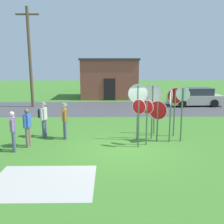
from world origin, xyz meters
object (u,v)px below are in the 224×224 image
object	(u,v)px
stop_sign_tallest	(138,101)
stop_sign_center_cluster	(153,101)
person_on_left	(65,119)
person_in_dark_shirt	(28,125)
person_near_signs	(43,117)
stop_sign_low_front	(175,103)
stop_sign_far_back	(155,105)
stop_sign_rear_left	(182,105)
utility_pole	(30,56)
stop_sign_nearest	(158,114)
stop_sign_rear_right	(147,115)
stop_sign_leaning_left	(171,107)
person_in_teal	(13,129)
parked_car_on_street	(195,97)
stop_sign_leaning_right	(139,115)

from	to	relation	value
stop_sign_tallest	stop_sign_center_cluster	bearing A→B (deg)	16.59
stop_sign_center_cluster	person_on_left	distance (m)	4.26
person_in_dark_shirt	person_on_left	xyz separation A→B (m)	(1.41, 1.12, 0.03)
person_near_signs	stop_sign_low_front	bearing A→B (deg)	0.48
stop_sign_far_back	stop_sign_rear_left	bearing A→B (deg)	-51.20
stop_sign_center_cluster	stop_sign_tallest	bearing A→B (deg)	-163.41
utility_pole	stop_sign_tallest	world-z (taller)	utility_pole
utility_pole	stop_sign_tallest	size ratio (longest dim) A/B	2.94
stop_sign_tallest	stop_sign_far_back	bearing A→B (deg)	47.16
stop_sign_nearest	stop_sign_low_front	world-z (taller)	stop_sign_low_front
stop_sign_rear_right	stop_sign_far_back	xyz separation A→B (m)	(0.66, 1.78, 0.13)
stop_sign_leaning_left	person_near_signs	distance (m)	6.09
utility_pole	person_in_teal	world-z (taller)	utility_pole
stop_sign_leaning_left	person_in_dark_shirt	distance (m)	6.38
utility_pole	parked_car_on_street	bearing A→B (deg)	2.01
stop_sign_rear_right	person_near_signs	size ratio (longest dim) A/B	1.17
stop_sign_tallest	stop_sign_rear_left	bearing A→B (deg)	-5.95
stop_sign_far_back	person_on_left	size ratio (longest dim) A/B	1.29
person_in_teal	stop_sign_center_cluster	bearing A→B (deg)	15.45
stop_sign_leaning_left	person_in_dark_shirt	world-z (taller)	stop_sign_leaning_left
stop_sign_center_cluster	stop_sign_far_back	bearing A→B (deg)	72.75
stop_sign_rear_left	person_near_signs	xyz separation A→B (m)	(-6.55, 0.76, -0.69)
stop_sign_nearest	stop_sign_far_back	xyz separation A→B (m)	(0.09, 1.28, 0.18)
stop_sign_far_back	stop_sign_low_front	bearing A→B (deg)	-26.73
person_in_dark_shirt	stop_sign_tallest	bearing A→B (deg)	10.14
stop_sign_rear_right	person_in_teal	distance (m)	5.67
stop_sign_center_cluster	stop_sign_leaning_left	distance (m)	0.92
parked_car_on_street	person_in_teal	distance (m)	15.68
stop_sign_leaning_right	stop_sign_leaning_left	world-z (taller)	stop_sign_leaning_left
stop_sign_nearest	stop_sign_far_back	world-z (taller)	stop_sign_far_back
stop_sign_leaning_right	person_near_signs	size ratio (longest dim) A/B	1.21
person_in_dark_shirt	stop_sign_leaning_left	bearing A→B (deg)	5.05
stop_sign_nearest	person_near_signs	bearing A→B (deg)	171.91
stop_sign_rear_left	stop_sign_leaning_right	xyz separation A→B (m)	(-2.07, -0.79, -0.29)
parked_car_on_street	stop_sign_tallest	xyz separation A→B (m)	(-6.00, -9.46, 1.17)
stop_sign_low_front	person_in_dark_shirt	size ratio (longest dim) A/B	1.44
utility_pole	stop_sign_leaning_left	xyz separation A→B (m)	(9.05, -9.29, -2.44)
stop_sign_center_cluster	stop_sign_far_back	world-z (taller)	stop_sign_center_cluster
stop_sign_rear_right	stop_sign_tallest	world-z (taller)	stop_sign_tallest
stop_sign_far_back	person_in_teal	distance (m)	6.77
utility_pole	stop_sign_far_back	world-z (taller)	utility_pole
person_in_teal	person_in_dark_shirt	distance (m)	0.71
stop_sign_center_cluster	person_near_signs	distance (m)	5.34
person_on_left	person_near_signs	bearing A→B (deg)	164.44
stop_sign_center_cluster	stop_sign_rear_left	xyz separation A→B (m)	(1.29, -0.43, -0.14)
stop_sign_leaning_right	person_on_left	bearing A→B (deg)	159.81
stop_sign_rear_left	person_near_signs	world-z (taller)	stop_sign_rear_left
stop_sign_tallest	stop_sign_leaning_left	bearing A→B (deg)	-12.06
utility_pole	stop_sign_center_cluster	xyz separation A→B (m)	(8.31, -8.76, -2.26)
utility_pole	stop_sign_tallest	bearing A→B (deg)	-49.80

